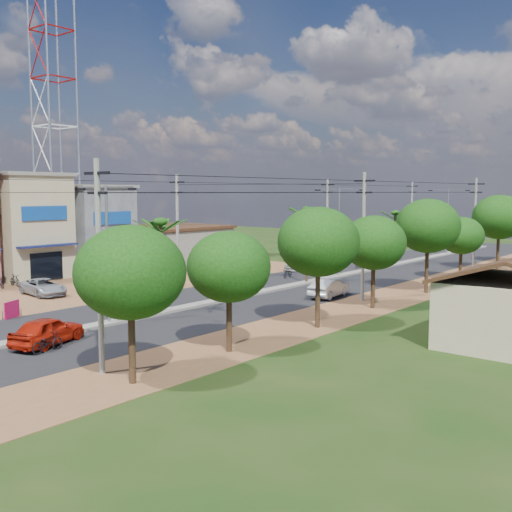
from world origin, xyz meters
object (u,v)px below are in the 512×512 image
(car_silver_mid, at_px, (329,288))
(roadside_sign, at_px, (12,310))
(car_red_near, at_px, (47,332))
(car_parked_silver, at_px, (43,288))
(car_white_far, at_px, (305,263))
(car_parked_dark, at_px, (95,275))
(moto_rider_east, at_px, (47,343))

(car_silver_mid, distance_m, roadside_sign, 21.31)
(roadside_sign, bearing_deg, car_red_near, -38.69)
(car_parked_silver, bearing_deg, car_red_near, -114.37)
(car_red_near, height_order, car_parked_silver, car_red_near)
(car_red_near, bearing_deg, roadside_sign, -34.74)
(car_white_far, distance_m, car_parked_dark, 20.05)
(car_red_near, distance_m, car_silver_mid, 20.74)
(car_parked_dark, bearing_deg, car_red_near, -117.11)
(car_parked_silver, distance_m, moto_rider_east, 16.73)
(car_white_far, bearing_deg, moto_rider_east, -63.89)
(car_red_near, distance_m, car_parked_dark, 20.85)
(car_parked_dark, distance_m, moto_rider_east, 22.22)
(car_silver_mid, bearing_deg, car_parked_silver, 29.83)
(moto_rider_east, bearing_deg, car_silver_mid, -104.32)
(car_silver_mid, relative_size, car_parked_dark, 1.10)
(car_silver_mid, xyz_separation_m, roadside_sign, (-10.96, -18.28, -0.15))
(moto_rider_east, bearing_deg, car_red_near, -40.10)
(car_red_near, relative_size, car_silver_mid, 1.02)
(car_white_far, distance_m, car_parked_silver, 25.04)
(car_silver_mid, bearing_deg, roadside_sign, 51.72)
(car_red_near, height_order, car_silver_mid, car_red_near)
(car_white_far, distance_m, roadside_sign, 29.72)
(car_white_far, relative_size, car_parked_silver, 1.06)
(car_silver_mid, distance_m, car_white_far, 15.18)
(moto_rider_east, bearing_deg, roadside_sign, -26.64)
(car_parked_silver, height_order, moto_rider_east, car_parked_silver)
(car_white_far, xyz_separation_m, roadside_sign, (-0.96, -29.71, -0.15))
(car_white_far, bearing_deg, car_red_near, -65.61)
(car_silver_mid, relative_size, car_parked_silver, 0.93)
(car_silver_mid, height_order, roadside_sign, car_silver_mid)
(car_red_near, distance_m, moto_rider_east, 1.41)
(car_white_far, xyz_separation_m, car_parked_dark, (-8.99, -17.92, -0.04))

